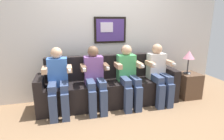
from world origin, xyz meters
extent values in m
plane|color=#8C6B4C|center=(0.00, 0.00, 0.00)|extent=(6.45, 6.45, 0.00)
cube|color=silver|center=(0.00, 0.77, 1.30)|extent=(4.97, 0.05, 2.60)
cube|color=black|center=(0.11, 0.72, 1.35)|extent=(0.63, 0.03, 0.50)
cube|color=#4C337F|center=(0.11, 0.71, 1.35)|extent=(0.55, 0.02, 0.42)
cube|color=silver|center=(0.04, 0.70, 1.41)|extent=(0.24, 0.02, 0.18)
cube|color=black|center=(0.00, 0.29, 0.23)|extent=(2.29, 0.58, 0.45)
cube|color=black|center=(0.00, 0.51, 0.68)|extent=(2.29, 0.14, 0.45)
cube|color=black|center=(-1.21, 0.29, 0.31)|extent=(0.14, 0.58, 0.62)
cube|color=black|center=(1.21, 0.29, 0.31)|extent=(0.14, 0.58, 0.62)
cube|color=#3F72CC|center=(-0.91, 0.28, 0.69)|extent=(0.32, 0.20, 0.48)
sphere|color=tan|center=(-0.91, 0.28, 1.02)|extent=(0.19, 0.19, 0.19)
cube|color=#38476B|center=(-1.00, 0.08, 0.51)|extent=(0.12, 0.40, 0.12)
cube|color=#38476B|center=(-0.82, 0.08, 0.51)|extent=(0.12, 0.40, 0.12)
cube|color=#38476B|center=(-1.00, -0.12, 0.23)|extent=(0.12, 0.12, 0.45)
cube|color=#38476B|center=(-0.82, -0.12, 0.23)|extent=(0.12, 0.12, 0.45)
cube|color=tan|center=(-1.10, 0.16, 0.77)|extent=(0.08, 0.28, 0.08)
cube|color=tan|center=(-0.72, 0.16, 0.77)|extent=(0.08, 0.28, 0.08)
cube|color=white|center=(-0.72, 0.00, 0.78)|extent=(0.04, 0.13, 0.04)
cube|color=#8C59A5|center=(-0.30, 0.28, 0.69)|extent=(0.32, 0.20, 0.48)
sphere|color=brown|center=(-0.30, 0.28, 1.02)|extent=(0.19, 0.19, 0.19)
cube|color=#38476B|center=(-0.39, 0.08, 0.51)|extent=(0.12, 0.40, 0.12)
cube|color=#38476B|center=(-0.21, 0.08, 0.51)|extent=(0.12, 0.40, 0.12)
cube|color=#38476B|center=(-0.39, -0.12, 0.23)|extent=(0.12, 0.12, 0.45)
cube|color=#38476B|center=(-0.21, -0.12, 0.23)|extent=(0.12, 0.12, 0.45)
cube|color=brown|center=(-0.49, 0.16, 0.77)|extent=(0.08, 0.28, 0.08)
cube|color=brown|center=(-0.11, 0.16, 0.77)|extent=(0.08, 0.28, 0.08)
cube|color=white|center=(-0.11, 0.00, 0.78)|extent=(0.04, 0.13, 0.04)
cube|color=white|center=(-0.49, 0.00, 0.78)|extent=(0.04, 0.10, 0.04)
cube|color=#4CB266|center=(0.30, 0.28, 0.69)|extent=(0.32, 0.20, 0.48)
sphere|color=tan|center=(0.30, 0.28, 1.02)|extent=(0.19, 0.19, 0.19)
cube|color=#38476B|center=(0.21, 0.08, 0.51)|extent=(0.12, 0.40, 0.12)
cube|color=#38476B|center=(0.39, 0.08, 0.51)|extent=(0.12, 0.40, 0.12)
cube|color=#38476B|center=(0.21, -0.12, 0.23)|extent=(0.12, 0.12, 0.45)
cube|color=#38476B|center=(0.39, -0.12, 0.23)|extent=(0.12, 0.12, 0.45)
cube|color=tan|center=(0.11, 0.16, 0.77)|extent=(0.08, 0.28, 0.08)
cube|color=tan|center=(0.49, 0.16, 0.77)|extent=(0.08, 0.28, 0.08)
cube|color=white|center=(0.49, 0.00, 0.78)|extent=(0.04, 0.13, 0.04)
cube|color=white|center=(0.91, 0.28, 0.69)|extent=(0.32, 0.20, 0.48)
sphere|color=tan|center=(0.91, 0.28, 1.02)|extent=(0.19, 0.19, 0.19)
cube|color=#38476B|center=(0.82, 0.08, 0.51)|extent=(0.12, 0.40, 0.12)
cube|color=#38476B|center=(1.00, 0.08, 0.51)|extent=(0.12, 0.40, 0.12)
cube|color=#38476B|center=(0.82, -0.12, 0.23)|extent=(0.12, 0.12, 0.45)
cube|color=#38476B|center=(1.00, -0.12, 0.23)|extent=(0.12, 0.12, 0.45)
cube|color=tan|center=(0.72, 0.16, 0.77)|extent=(0.08, 0.28, 0.08)
cube|color=tan|center=(1.10, 0.16, 0.77)|extent=(0.08, 0.28, 0.08)
cube|color=white|center=(1.10, 0.00, 0.78)|extent=(0.04, 0.13, 0.04)
cube|color=white|center=(0.72, 0.00, 0.78)|extent=(0.04, 0.10, 0.04)
cube|color=brown|center=(1.63, 0.22, 0.25)|extent=(0.40, 0.40, 0.50)
cylinder|color=#333338|center=(1.59, 0.24, 0.51)|extent=(0.14, 0.14, 0.02)
cylinder|color=#333338|center=(1.59, 0.24, 0.66)|extent=(0.02, 0.02, 0.28)
cone|color=pink|center=(1.59, 0.24, 0.88)|extent=(0.22, 0.22, 0.16)
cube|color=white|center=(1.57, 0.21, 0.51)|extent=(0.04, 0.13, 0.02)
camera|label=1|loc=(-0.77, -2.82, 1.51)|focal=29.40mm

